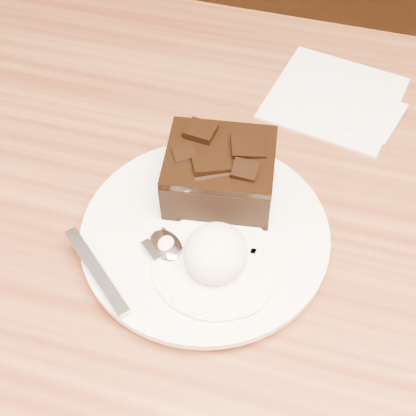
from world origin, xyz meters
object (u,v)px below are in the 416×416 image
(brownie, at_px, (220,175))
(ice_cream_scoop, at_px, (216,253))
(napkin, at_px, (335,97))
(plate, at_px, (205,236))
(spoon, at_px, (166,247))

(brownie, bearing_deg, ice_cream_scoop, -77.16)
(ice_cream_scoop, bearing_deg, napkin, 75.64)
(plate, distance_m, ice_cream_scoop, 0.05)
(spoon, bearing_deg, napkin, 16.53)
(brownie, xyz_separation_m, napkin, (0.09, 0.18, -0.04))
(plate, distance_m, napkin, 0.25)
(plate, relative_size, spoon, 1.49)
(spoon, bearing_deg, brownie, 20.77)
(napkin, bearing_deg, ice_cream_scoop, -104.36)
(brownie, distance_m, spoon, 0.09)
(spoon, bearing_deg, ice_cream_scoop, -55.10)
(plate, distance_m, spoon, 0.04)
(plate, relative_size, ice_cream_scoop, 3.92)
(ice_cream_scoop, distance_m, napkin, 0.28)
(brownie, distance_m, ice_cream_scoop, 0.09)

